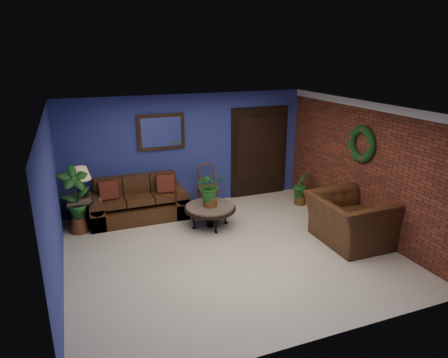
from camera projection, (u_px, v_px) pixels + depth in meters
name	position (u px, v px, depth m)	size (l,w,h in m)	color
floor	(230.00, 251.00, 7.06)	(5.50, 5.50, 0.00)	beige
wall_back	(188.00, 151.00, 8.90)	(5.50, 0.04, 2.50)	navy
wall_left	(53.00, 206.00, 5.73)	(0.04, 5.00, 2.50)	navy
wall_right_brick	(363.00, 167.00, 7.62)	(0.04, 5.00, 2.50)	brown
ceiling	(231.00, 109.00, 6.29)	(5.50, 5.00, 0.02)	white
crown_molding	(369.00, 105.00, 7.25)	(0.03, 5.00, 0.14)	white
wall_mirror	(161.00, 132.00, 8.51)	(1.02, 0.06, 0.77)	#482E18
closet_door	(259.00, 153.00, 9.53)	(1.44, 0.06, 2.18)	black
wreath	(362.00, 144.00, 7.51)	(0.72, 0.72, 0.16)	black
sofa	(138.00, 204.00, 8.39)	(1.99, 0.86, 0.89)	#4C2A15
coffee_table	(210.00, 209.00, 7.93)	(1.03, 1.03, 0.44)	#57524C
end_table	(85.00, 204.00, 7.95)	(0.67, 0.67, 0.61)	#57524C
table_lamp	(82.00, 178.00, 7.78)	(0.36, 0.36, 0.60)	#482E18
side_chair	(207.00, 183.00, 8.88)	(0.48, 0.48, 1.00)	#543118
armchair	(349.00, 220.00, 7.26)	(1.36, 1.19, 0.89)	#4C2A15
coffee_plant	(210.00, 187.00, 7.80)	(0.54, 0.47, 0.71)	brown
floor_plant	(301.00, 187.00, 9.07)	(0.44, 0.40, 0.82)	brown
tall_plant	(76.00, 198.00, 7.59)	(0.64, 0.49, 1.33)	brown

